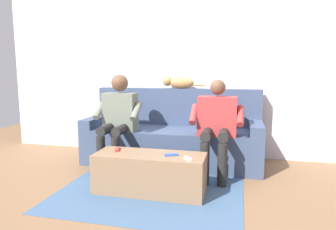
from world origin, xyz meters
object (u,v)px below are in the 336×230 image
object	(u,v)px
couch	(173,138)
coffee_table	(150,173)
remote_blue	(171,155)
cat_on_backrest	(178,82)
person_left_seated	(217,122)
person_right_seated	(118,116)
remote_white	(188,159)
remote_red	(118,149)

from	to	relation	value
couch	coffee_table	distance (m)	1.04
couch	remote_blue	size ratio (longest dim) A/B	17.49
coffee_table	cat_on_backrest	distance (m)	1.54
couch	person_left_seated	xyz separation A→B (m)	(-0.59, 0.40, 0.30)
cat_on_backrest	person_left_seated	bearing A→B (deg)	131.01
person_right_seated	remote_white	bearing A→B (deg)	143.36
coffee_table	remote_blue	distance (m)	0.29
coffee_table	remote_red	distance (m)	0.41
couch	coffee_table	size ratio (longest dim) A/B	2.07
couch	person_left_seated	bearing A→B (deg)	145.44
person_right_seated	remote_red	distance (m)	0.67
remote_blue	remote_white	bearing A→B (deg)	128.97
person_left_seated	remote_white	xyz separation A→B (m)	(0.19, 0.73, -0.23)
remote_white	remote_red	world-z (taller)	same
person_left_seated	remote_blue	world-z (taller)	person_left_seated
person_left_seated	remote_red	world-z (taller)	person_left_seated
person_right_seated	remote_white	world-z (taller)	person_right_seated
person_right_seated	cat_on_backrest	xyz separation A→B (m)	(-0.60, -0.66, 0.38)
cat_on_backrest	remote_blue	world-z (taller)	cat_on_backrest
remote_blue	remote_white	distance (m)	0.20
person_left_seated	coffee_table	bearing A→B (deg)	47.17
couch	cat_on_backrest	bearing A→B (deg)	-92.54
coffee_table	person_left_seated	bearing A→B (deg)	-132.83
cat_on_backrest	person_right_seated	bearing A→B (deg)	48.08
cat_on_backrest	remote_blue	distance (m)	1.46
remote_blue	person_right_seated	bearing A→B (deg)	-62.70
coffee_table	person_left_seated	size ratio (longest dim) A/B	0.99
person_right_seated	remote_blue	distance (m)	1.05
coffee_table	remote_white	xyz separation A→B (m)	(-0.39, 0.10, 0.20)
person_left_seated	cat_on_backrest	xyz separation A→B (m)	(0.57, -0.66, 0.41)
person_right_seated	cat_on_backrest	size ratio (longest dim) A/B	1.96
couch	remote_white	world-z (taller)	couch
coffee_table	person_left_seated	xyz separation A→B (m)	(-0.59, -0.63, 0.43)
person_left_seated	cat_on_backrest	distance (m)	0.97
cat_on_backrest	couch	bearing A→B (deg)	87.46
couch	remote_blue	xyz separation A→B (m)	(-0.21, 1.04, 0.08)
remote_red	couch	bearing A→B (deg)	-34.23
coffee_table	couch	bearing A→B (deg)	-90.00
couch	coffee_table	world-z (taller)	couch
person_right_seated	remote_red	bearing A→B (deg)	111.79
couch	remote_blue	bearing A→B (deg)	101.58
person_right_seated	remote_red	xyz separation A→B (m)	(-0.23, 0.57, -0.25)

